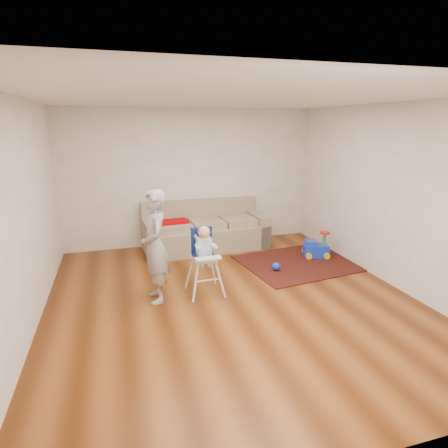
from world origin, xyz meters
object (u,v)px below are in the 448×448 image
object	(u,v)px
toy_ball	(276,266)
adult	(155,247)
sofa	(206,226)
ride_on_toy	(316,244)
side_table	(162,240)
high_chair	(204,261)

from	to	relation	value
toy_ball	adult	world-z (taller)	adult
sofa	toy_ball	size ratio (longest dim) A/B	17.66
ride_on_toy	side_table	bearing A→B (deg)	173.88
sofa	side_table	distance (m)	0.90
side_table	adult	bearing A→B (deg)	-99.05
sofa	side_table	size ratio (longest dim) A/B	4.61
sofa	side_table	bearing A→B (deg)	-179.80
side_table	adult	size ratio (longest dim) A/B	0.34
ride_on_toy	high_chair	xyz separation A→B (m)	(-2.33, -0.89, 0.24)
high_chair	sofa	bearing A→B (deg)	73.55
ride_on_toy	adult	xyz separation A→B (m)	(-3.01, -0.91, 0.53)
sofa	adult	bearing A→B (deg)	-124.78
ride_on_toy	toy_ball	distance (m)	1.09
adult	high_chair	bearing A→B (deg)	89.82
sofa	adult	size ratio (longest dim) A/B	1.57
sofa	toy_ball	xyz separation A→B (m)	(0.84, -1.51, -0.37)
sofa	ride_on_toy	distance (m)	2.13
side_table	adult	world-z (taller)	adult
side_table	high_chair	size ratio (longest dim) A/B	0.52
high_chair	adult	world-z (taller)	adult
ride_on_toy	toy_ball	bearing A→B (deg)	-142.11
toy_ball	high_chair	distance (m)	1.48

